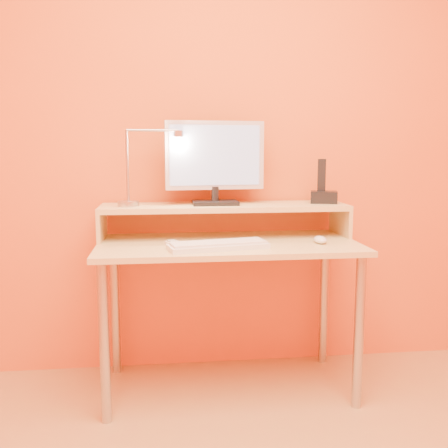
{
  "coord_description": "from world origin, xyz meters",
  "views": [
    {
      "loc": [
        -0.3,
        -1.15,
        1.15
      ],
      "look_at": [
        -0.03,
        1.13,
        0.81
      ],
      "focal_mm": 41.2,
      "sensor_mm": 36.0,
      "label": 1
    }
  ],
  "objects": [
    {
      "name": "wall_back",
      "position": [
        0.0,
        1.5,
        1.25
      ],
      "size": [
        3.0,
        0.04,
        2.5
      ],
      "primitive_type": "cube",
      "color": "orange",
      "rests_on": "floor"
    },
    {
      "name": "desk_leg_fl",
      "position": [
        -0.55,
        0.93,
        0.35
      ],
      "size": [
        0.04,
        0.04,
        0.69
      ],
      "primitive_type": "cylinder",
      "color": "#AAA9AF",
      "rests_on": "floor"
    },
    {
      "name": "desk_leg_fr",
      "position": [
        0.55,
        0.93,
        0.35
      ],
      "size": [
        0.04,
        0.04,
        0.69
      ],
      "primitive_type": "cylinder",
      "color": "#AAA9AF",
      "rests_on": "floor"
    },
    {
      "name": "desk_leg_bl",
      "position": [
        -0.55,
        1.43,
        0.35
      ],
      "size": [
        0.04,
        0.04,
        0.69
      ],
      "primitive_type": "cylinder",
      "color": "#AAA9AF",
      "rests_on": "floor"
    },
    {
      "name": "desk_leg_br",
      "position": [
        0.55,
        1.43,
        0.35
      ],
      "size": [
        0.04,
        0.04,
        0.69
      ],
      "primitive_type": "cylinder",
      "color": "#AAA9AF",
      "rests_on": "floor"
    },
    {
      "name": "desk_lower",
      "position": [
        0.0,
        1.18,
        0.71
      ],
      "size": [
        1.2,
        0.6,
        0.02
      ],
      "primitive_type": "cube",
      "color": "#ECCC83",
      "rests_on": "floor"
    },
    {
      "name": "shelf_riser_left",
      "position": [
        -0.59,
        1.33,
        0.79
      ],
      "size": [
        0.02,
        0.3,
        0.14
      ],
      "primitive_type": "cube",
      "color": "#ECCC83",
      "rests_on": "desk_lower"
    },
    {
      "name": "shelf_riser_right",
      "position": [
        0.59,
        1.33,
        0.79
      ],
      "size": [
        0.02,
        0.3,
        0.14
      ],
      "primitive_type": "cube",
      "color": "#ECCC83",
      "rests_on": "desk_lower"
    },
    {
      "name": "desk_shelf",
      "position": [
        0.0,
        1.33,
        0.87
      ],
      "size": [
        1.2,
        0.3,
        0.02
      ],
      "primitive_type": "cube",
      "color": "#ECCC83",
      "rests_on": "desk_lower"
    },
    {
      "name": "monitor_foot",
      "position": [
        -0.05,
        1.33,
        0.89
      ],
      "size": [
        0.22,
        0.16,
        0.02
      ],
      "primitive_type": "cube",
      "color": "black",
      "rests_on": "desk_shelf"
    },
    {
      "name": "monitor_neck",
      "position": [
        -0.05,
        1.33,
        0.93
      ],
      "size": [
        0.04,
        0.04,
        0.07
      ],
      "primitive_type": "cylinder",
      "color": "black",
      "rests_on": "monitor_foot"
    },
    {
      "name": "monitor_panel",
      "position": [
        -0.05,
        1.34,
        1.12
      ],
      "size": [
        0.48,
        0.08,
        0.33
      ],
      "primitive_type": "cube",
      "rotation": [
        0.0,
        0.0,
        0.09
      ],
      "color": "silver",
      "rests_on": "monitor_neck"
    },
    {
      "name": "monitor_back",
      "position": [
        -0.05,
        1.36,
        1.12
      ],
      "size": [
        0.43,
        0.05,
        0.28
      ],
      "primitive_type": "cube",
      "rotation": [
        0.0,
        0.0,
        0.09
      ],
      "color": "black",
      "rests_on": "monitor_panel"
    },
    {
      "name": "monitor_screen",
      "position": [
        -0.05,
        1.32,
        1.12
      ],
      "size": [
        0.44,
        0.05,
        0.29
      ],
      "primitive_type": "cube",
      "rotation": [
        0.0,
        0.0,
        0.09
      ],
      "color": "#8AA0D5",
      "rests_on": "monitor_panel"
    },
    {
      "name": "lamp_base",
      "position": [
        -0.46,
        1.3,
        0.89
      ],
      "size": [
        0.1,
        0.1,
        0.02
      ],
      "primitive_type": "cylinder",
      "color": "#AAA9AF",
      "rests_on": "desk_shelf"
    },
    {
      "name": "lamp_post",
      "position": [
        -0.46,
        1.3,
        1.07
      ],
      "size": [
        0.01,
        0.01,
        0.33
      ],
      "primitive_type": "cylinder",
      "color": "#AAA9AF",
      "rests_on": "lamp_base"
    },
    {
      "name": "lamp_arm",
      "position": [
        -0.34,
        1.3,
        1.24
      ],
      "size": [
        0.24,
        0.01,
        0.01
      ],
      "primitive_type": "cylinder",
      "rotation": [
        0.0,
        1.57,
        0.0
      ],
      "color": "#AAA9AF",
      "rests_on": "lamp_post"
    },
    {
      "name": "lamp_head",
      "position": [
        -0.22,
        1.3,
        1.22
      ],
      "size": [
        0.04,
        0.04,
        0.03
      ],
      "primitive_type": "cylinder",
      "color": "#AAA9AF",
      "rests_on": "lamp_arm"
    },
    {
      "name": "lamp_bulb",
      "position": [
        -0.22,
        1.3,
        1.2
      ],
      "size": [
        0.03,
        0.03,
        0.0
      ],
      "primitive_type": "cylinder",
      "color": "#FFEAC6",
      "rests_on": "lamp_head"
    },
    {
      "name": "phone_dock",
      "position": [
        0.5,
        1.33,
        0.91
      ],
      "size": [
        0.15,
        0.13,
        0.06
      ],
      "primitive_type": "cube",
      "rotation": [
        0.0,
        0.0,
        -0.3
      ],
      "color": "black",
      "rests_on": "desk_shelf"
    },
    {
      "name": "phone_handset",
      "position": [
        0.49,
        1.33,
        1.02
      ],
      "size": [
        0.05,
        0.04,
        0.16
      ],
      "primitive_type": "cube",
      "rotation": [
        0.0,
        0.0,
        -0.3
      ],
      "color": "black",
      "rests_on": "phone_dock"
    },
    {
      "name": "phone_led",
      "position": [
        0.55,
        1.28,
        0.91
      ],
      "size": [
        0.01,
        0.0,
        0.04
      ],
      "primitive_type": "cube",
      "color": "#1E75FC",
      "rests_on": "phone_dock"
    },
    {
      "name": "keyboard",
      "position": [
        -0.06,
        1.02,
        0.73
      ],
      "size": [
        0.45,
        0.22,
        0.02
      ],
      "primitive_type": "cube",
      "rotation": [
        0.0,
        0.0,
        0.2
      ],
      "color": "silver",
      "rests_on": "desk_lower"
    },
    {
      "name": "mouse",
      "position": [
        0.42,
        1.1,
        0.74
      ],
      "size": [
        0.06,
        0.1,
        0.03
      ],
      "primitive_type": "ellipsoid",
      "rotation": [
        0.0,
        0.0,
        -0.02
      ],
      "color": "white",
      "rests_on": "desk_lower"
    },
    {
      "name": "remote_control",
      "position": [
        -0.24,
        1.07,
        0.73
      ],
      "size": [
        0.11,
        0.18,
        0.02
      ],
      "primitive_type": "cube",
      "rotation": [
        0.0,
        0.0,
        0.41
      ],
      "color": "silver",
      "rests_on": "desk_lower"
    }
  ]
}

